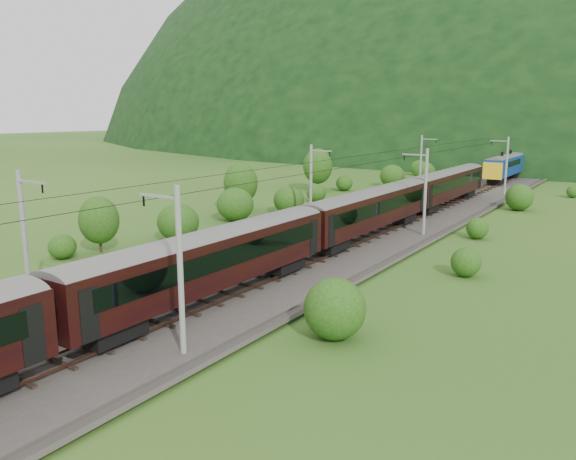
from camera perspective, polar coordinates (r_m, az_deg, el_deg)
The scene contains 14 objects.
ground at distance 32.15m, azimuth -18.64°, elevation -9.72°, with size 600.00×600.00×0.00m, color #245119.
railbed at distance 38.60m, azimuth -6.87°, elevation -5.33°, with size 14.00×220.00×0.30m, color #38332D.
track_left at distance 40.08m, azimuth -9.51°, elevation -4.43°, with size 2.40×220.00×0.27m.
track_right at distance 37.08m, azimuth -4.04°, elevation -5.63°, with size 2.40×220.00×0.27m.
catenary_left at distance 58.81m, azimuth 2.41°, elevation 4.97°, with size 2.54×192.28×8.00m.
catenary_right at distance 53.56m, azimuth 13.71°, elevation 3.98°, with size 2.54×192.28×8.00m.
overhead_wires at distance 37.17m, azimuth -7.13°, elevation 4.97°, with size 4.83×198.00×0.03m.
mountain_ridge at distance 349.29m, azimuth 9.32°, elevation 9.71°, with size 336.00×280.00×132.00m, color black.
train at distance 42.00m, azimuth 1.80°, elevation 0.79°, with size 2.90×137.72×5.05m.
hazard_post_near at distance 49.87m, azimuth 3.88°, elevation -0.31°, with size 0.16×0.16×1.47m, color red.
hazard_post_far at distance 62.50m, azimuth 10.94°, elevation 2.05°, with size 0.18×0.18×1.66m, color red.
signal at distance 61.25m, azimuth 6.43°, elevation 2.28°, with size 0.21×0.21×1.93m.
vegetation_left at distance 56.03m, azimuth -10.08°, elevation 2.32°, with size 13.39×148.36×6.73m.
vegetation_right at distance 25.97m, azimuth 3.03°, elevation -11.09°, with size 6.40×110.35×3.13m.
Camera 1 is at (24.08, -17.98, 11.42)m, focal length 35.00 mm.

